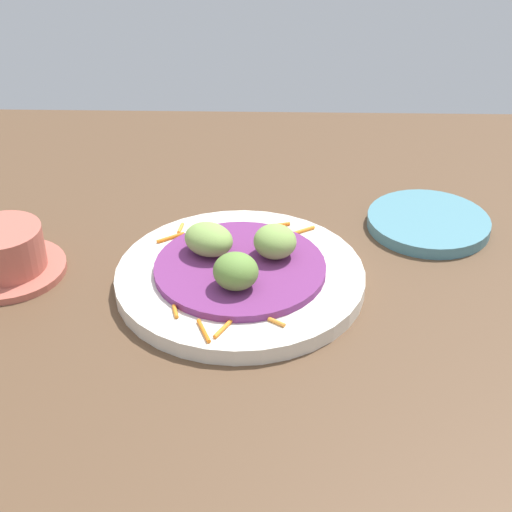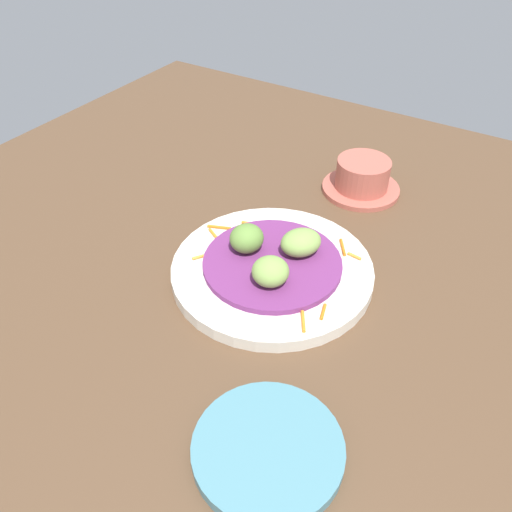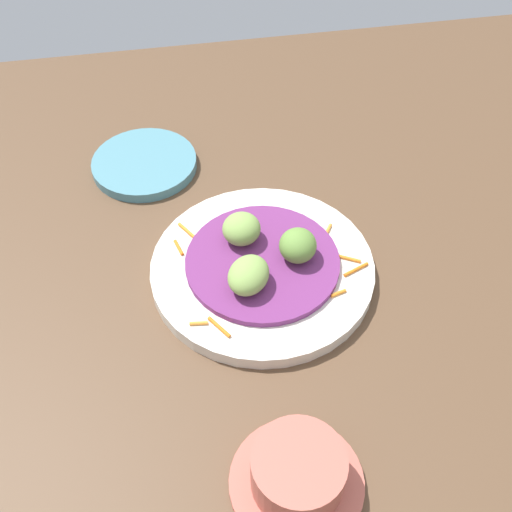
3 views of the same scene
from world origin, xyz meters
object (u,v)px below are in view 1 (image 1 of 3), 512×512
at_px(guac_scoop_left, 209,239).
at_px(side_plate_small, 428,222).
at_px(guac_scoop_center, 236,271).
at_px(main_plate, 240,278).
at_px(guac_scoop_right, 275,241).
at_px(terracotta_bowl, 5,254).

xyz_separation_m(guac_scoop_left, side_plate_small, (-0.25, -0.10, -0.04)).
bearing_deg(guac_scoop_center, main_plate, -93.16).
relative_size(guac_scoop_right, terracotta_bowl, 0.37).
distance_m(side_plate_small, terracotta_bowl, 0.48).
xyz_separation_m(main_plate, guac_scoop_center, (0.00, 0.04, 0.04)).
xyz_separation_m(guac_scoop_right, terracotta_bowl, (0.29, 0.00, -0.02)).
bearing_deg(guac_scoop_right, guac_scoop_left, -3.16).
height_order(main_plate, side_plate_small, main_plate).
height_order(guac_scoop_left, guac_scoop_center, guac_scoop_center).
height_order(guac_scoop_left, side_plate_small, guac_scoop_left).
relative_size(guac_scoop_left, side_plate_small, 0.38).
xyz_separation_m(main_plate, terracotta_bowl, (0.25, -0.02, 0.02)).
distance_m(main_plate, guac_scoop_center, 0.05).
xyz_separation_m(main_plate, guac_scoop_right, (-0.04, -0.02, 0.03)).
distance_m(guac_scoop_right, side_plate_small, 0.21).
xyz_separation_m(side_plate_small, terracotta_bowl, (0.47, 0.11, 0.02)).
bearing_deg(guac_scoop_right, guac_scoop_center, 56.84).
bearing_deg(guac_scoop_right, side_plate_small, -149.64).
xyz_separation_m(guac_scoop_center, terracotta_bowl, (0.25, -0.06, -0.02)).
bearing_deg(guac_scoop_right, main_plate, 26.84).
relative_size(guac_scoop_left, guac_scoop_center, 1.20).
relative_size(main_plate, guac_scoop_right, 5.73).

